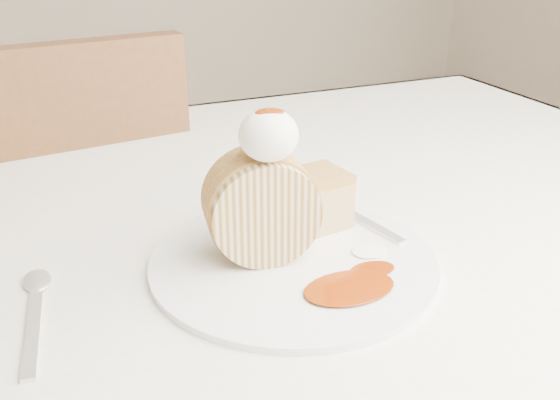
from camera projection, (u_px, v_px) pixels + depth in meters
name	position (u px, v px, depth m)	size (l,w,h in m)	color
table	(222.00, 276.00, 0.77)	(1.40, 0.90, 0.75)	white
chair_far	(58.00, 257.00, 1.10)	(0.48, 0.48, 0.90)	brown
plate	(293.00, 261.00, 0.62)	(0.28, 0.28, 0.01)	white
roulade_slice	(262.00, 207.00, 0.60)	(0.11, 0.11, 0.06)	beige
cake_chunk	(315.00, 203.00, 0.67)	(0.06, 0.06, 0.05)	tan
whipped_cream	(268.00, 135.00, 0.56)	(0.05, 0.05, 0.05)	white
caramel_drizzle	(269.00, 106.00, 0.55)	(0.03, 0.02, 0.01)	#7E2805
caramel_pool	(349.00, 288.00, 0.56)	(0.09, 0.06, 0.00)	#7E2805
fork	(364.00, 221.00, 0.69)	(0.02, 0.17, 0.00)	silver
spoon	(33.00, 332.00, 0.52)	(0.02, 0.15, 0.00)	silver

